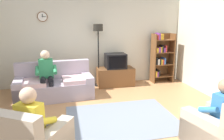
% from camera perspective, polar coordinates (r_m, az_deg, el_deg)
% --- Properties ---
extents(ground_plane, '(12.00, 12.00, 0.00)m').
position_cam_1_polar(ground_plane, '(4.25, 0.21, -13.87)').
color(ground_plane, '#B27F51').
extents(back_wall_assembly, '(6.20, 0.17, 2.70)m').
position_cam_1_polar(back_wall_assembly, '(6.42, -5.33, 8.11)').
color(back_wall_assembly, beige).
rests_on(back_wall_assembly, ground_plane).
extents(couch, '(1.96, 1.03, 0.90)m').
position_cam_1_polar(couch, '(5.55, -15.49, -4.18)').
color(couch, '#A899A8').
rests_on(couch, ground_plane).
extents(tv_stand, '(1.10, 0.56, 0.55)m').
position_cam_1_polar(tv_stand, '(6.34, 0.91, -1.83)').
color(tv_stand, brown).
rests_on(tv_stand, ground_plane).
extents(tv, '(0.60, 0.49, 0.44)m').
position_cam_1_polar(tv, '(6.20, 0.98, 2.52)').
color(tv, black).
rests_on(tv, tv_stand).
extents(bookshelf, '(0.68, 0.36, 1.57)m').
position_cam_1_polar(bookshelf, '(6.80, 13.30, 3.58)').
color(bookshelf, brown).
rests_on(bookshelf, ground_plane).
extents(floor_lamp, '(0.28, 0.28, 1.85)m').
position_cam_1_polar(floor_lamp, '(6.12, -3.82, 8.80)').
color(floor_lamp, black).
rests_on(floor_lamp, ground_plane).
extents(armchair_near_bookshelf, '(0.98, 1.04, 0.90)m').
position_cam_1_polar(armchair_near_bookshelf, '(3.77, 27.67, -14.46)').
color(armchair_near_bookshelf, '#BCAD99').
rests_on(armchair_near_bookshelf, ground_plane).
extents(area_rug, '(2.20, 1.70, 0.01)m').
position_cam_1_polar(area_rug, '(4.34, 2.72, -13.25)').
color(area_rug, slate).
rests_on(area_rug, ground_plane).
extents(person_on_couch, '(0.53, 0.56, 1.24)m').
position_cam_1_polar(person_on_couch, '(5.35, -17.62, -0.69)').
color(person_on_couch, '#338C59').
rests_on(person_on_couch, ground_plane).
extents(person_in_left_armchair, '(0.61, 0.64, 1.12)m').
position_cam_1_polar(person_in_left_armchair, '(3.14, -20.43, -12.99)').
color(person_in_left_armchair, yellow).
rests_on(person_in_left_armchair, ground_plane).
extents(person_in_right_armchair, '(0.57, 0.59, 1.12)m').
position_cam_1_polar(person_in_right_armchair, '(3.68, 27.09, -9.62)').
color(person_in_right_armchair, '#3372B2').
rests_on(person_in_right_armchair, ground_plane).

